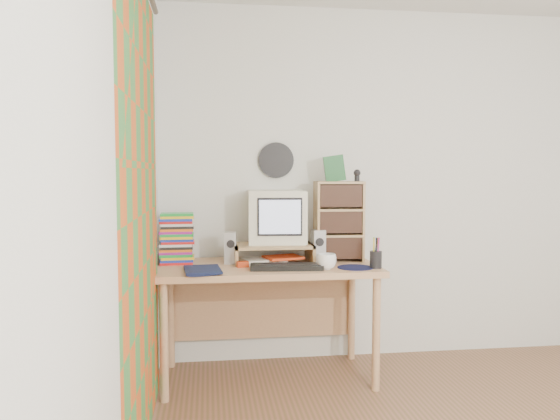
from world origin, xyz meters
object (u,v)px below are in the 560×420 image
object	(u,v)px
crt_monitor	(277,217)
keyboard	(287,267)
dvd_stack	(177,241)
mug	(326,262)
diary	(185,269)
cd_rack	(339,221)
desk	(266,283)

from	to	relation	value
crt_monitor	keyboard	world-z (taller)	crt_monitor
dvd_stack	mug	distance (m)	0.99
keyboard	diary	distance (m)	0.62
mug	crt_monitor	bearing A→B (deg)	124.82
crt_monitor	keyboard	bearing A→B (deg)	-82.74
crt_monitor	diary	xyz separation A→B (m)	(-0.60, -0.38, -0.27)
crt_monitor	dvd_stack	bearing A→B (deg)	-172.74
crt_monitor	mug	bearing A→B (deg)	-50.60
dvd_stack	diary	size ratio (longest dim) A/B	1.15
cd_rack	diary	bearing A→B (deg)	-159.09
crt_monitor	diary	bearing A→B (deg)	-143.28
mug	diary	distance (m)	0.86
desk	diary	distance (m)	0.62
dvd_stack	keyboard	bearing A→B (deg)	-25.77
dvd_stack	cd_rack	world-z (taller)	cd_rack
crt_monitor	keyboard	size ratio (longest dim) A/B	0.84
dvd_stack	mug	bearing A→B (deg)	-21.93
keyboard	dvd_stack	world-z (taller)	dvd_stack
cd_rack	desk	bearing A→B (deg)	-172.63
desk	cd_rack	world-z (taller)	cd_rack
crt_monitor	dvd_stack	xyz separation A→B (m)	(-0.66, -0.03, -0.15)
desk	dvd_stack	bearing A→B (deg)	174.53
cd_rack	diary	distance (m)	1.09
desk	crt_monitor	bearing A→B (deg)	46.47
desk	keyboard	bearing A→B (deg)	-68.41
keyboard	cd_rack	xyz separation A→B (m)	(0.40, 0.29, 0.25)
desk	cd_rack	xyz separation A→B (m)	(0.50, 0.04, 0.40)
crt_monitor	dvd_stack	size ratio (longest dim) A/B	1.25
cd_rack	dvd_stack	bearing A→B (deg)	-177.97
crt_monitor	cd_rack	xyz separation A→B (m)	(0.41, -0.05, -0.03)
crt_monitor	diary	distance (m)	0.76
keyboard	mug	distance (m)	0.25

